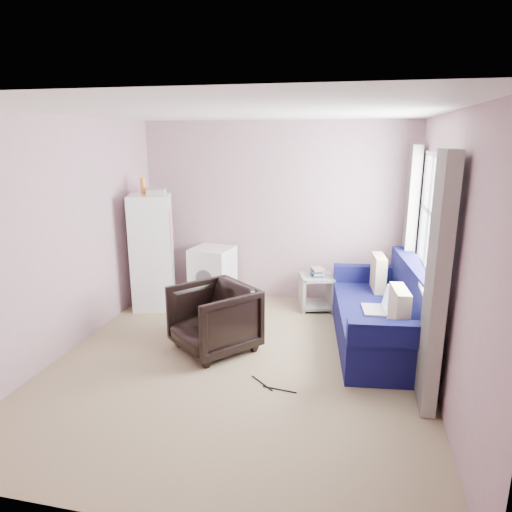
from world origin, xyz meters
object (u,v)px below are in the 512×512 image
Objects in this scene: armchair at (214,315)px; washing_machine at (213,273)px; fridge at (152,251)px; side_table at (316,290)px; sofa at (386,316)px.

armchair reaches higher than washing_machine.
armchair is 1.63m from washing_machine.
fridge is at bearing -138.59° from washing_machine.
fridge is at bearing -169.75° from side_table.
washing_machine is 2.55m from sofa.
fridge is 2.28m from side_table.
sofa reaches higher than armchair.
armchair is at bearing -170.01° from sofa.
side_table is (1.48, -0.06, -0.13)m from washing_machine.
armchair is 1.92m from sofa.
sofa is (2.35, -1.00, -0.06)m from washing_machine.
armchair is 1.38× the size of side_table.
side_table is at bearing 125.90° from sofa.
side_table is 1.28m from sofa.
sofa is (0.86, -0.94, 0.06)m from side_table.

